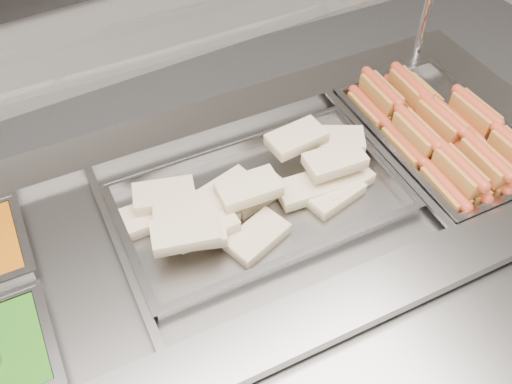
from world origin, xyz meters
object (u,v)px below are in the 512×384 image
sneeze_guard (193,31)px  pan_wraps (260,204)px  pan_hotdogs (438,142)px  steam_counter (241,301)px

sneeze_guard → pan_wraps: 0.49m
sneeze_guard → pan_hotdogs: size_ratio=2.90×
pan_hotdogs → pan_wraps: 0.61m
steam_counter → sneeze_guard: 0.92m
steam_counter → pan_wraps: pan_wraps is taller
sneeze_guard → pan_wraps: (0.05, -0.24, -0.42)m
steam_counter → sneeze_guard: size_ratio=1.16×
pan_hotdogs → sneeze_guard: bearing=156.1°
steam_counter → pan_wraps: (0.06, -0.01, 0.46)m
steam_counter → pan_hotdogs: bearing=-4.6°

